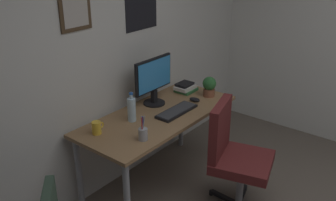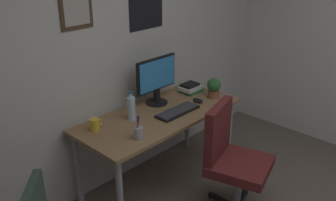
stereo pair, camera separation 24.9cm
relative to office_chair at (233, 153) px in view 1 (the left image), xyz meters
The scene contains 11 objects.
wall_back 1.39m from the office_chair, 108.59° to the left, with size 4.40×0.10×2.60m.
desk 0.70m from the office_chair, 99.94° to the left, with size 1.52×0.66×0.73m.
office_chair is the anchor object (origin of this frame).
monitor 0.96m from the office_chair, 88.80° to the left, with size 0.46×0.20×0.43m.
keyboard 0.61m from the office_chair, 90.56° to the left, with size 0.43×0.15×0.03m.
computer_mouse 0.70m from the office_chair, 63.54° to the left, with size 0.06×0.11×0.04m.
water_bottle 0.90m from the office_chair, 115.45° to the left, with size 0.07×0.07×0.25m.
coffee_mug_near 1.11m from the office_chair, 130.32° to the left, with size 0.11×0.07×0.10m.
potted_plant 0.80m from the office_chair, 48.91° to the left, with size 0.13×0.13×0.20m.
pen_cup 0.77m from the office_chair, 139.14° to the left, with size 0.07×0.07×0.20m.
book_stack_left 0.95m from the office_chair, 61.15° to the left, with size 0.21×0.17×0.09m.
Camera 1 is at (-1.99, -0.14, 2.11)m, focal length 39.70 mm.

